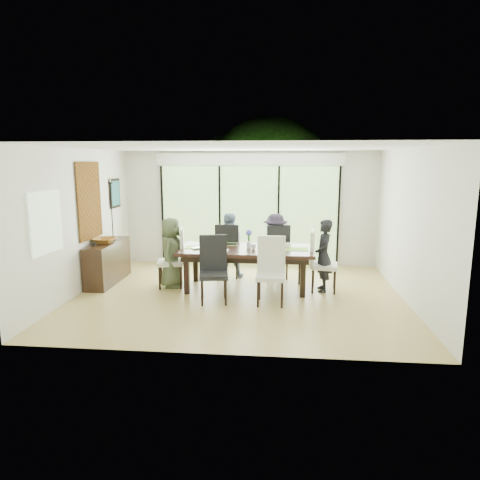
# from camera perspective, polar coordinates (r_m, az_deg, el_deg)

# --- Properties ---
(floor) EXTENTS (6.00, 5.00, 0.01)m
(floor) POSITION_cam_1_polar(r_m,az_deg,el_deg) (8.05, -0.17, -7.38)
(floor) COLOR olive
(floor) RESTS_ON ground
(ceiling) EXTENTS (6.00, 5.00, 0.01)m
(ceiling) POSITION_cam_1_polar(r_m,az_deg,el_deg) (7.66, -0.18, 12.29)
(ceiling) COLOR white
(ceiling) RESTS_ON wall_back
(wall_back) EXTENTS (6.00, 0.02, 2.70)m
(wall_back) POSITION_cam_1_polar(r_m,az_deg,el_deg) (10.22, 1.21, 4.24)
(wall_back) COLOR silver
(wall_back) RESTS_ON floor
(wall_front) EXTENTS (6.00, 0.02, 2.70)m
(wall_front) POSITION_cam_1_polar(r_m,az_deg,el_deg) (5.29, -2.86, -1.71)
(wall_front) COLOR silver
(wall_front) RESTS_ON floor
(wall_left) EXTENTS (0.02, 5.00, 2.70)m
(wall_left) POSITION_cam_1_polar(r_m,az_deg,el_deg) (8.58, -20.64, 2.35)
(wall_left) COLOR white
(wall_left) RESTS_ON floor
(wall_right) EXTENTS (0.02, 5.00, 2.70)m
(wall_right) POSITION_cam_1_polar(r_m,az_deg,el_deg) (8.03, 21.74, 1.76)
(wall_right) COLOR white
(wall_right) RESTS_ON floor
(glass_doors) EXTENTS (4.20, 0.02, 2.30)m
(glass_doors) POSITION_cam_1_polar(r_m,az_deg,el_deg) (10.20, 1.19, 3.37)
(glass_doors) COLOR #598C3F
(glass_doors) RESTS_ON wall_back
(blinds_header) EXTENTS (4.40, 0.06, 0.28)m
(blinds_header) POSITION_cam_1_polar(r_m,az_deg,el_deg) (10.11, 1.22, 10.70)
(blinds_header) COLOR white
(blinds_header) RESTS_ON wall_back
(mullion_a) EXTENTS (0.05, 0.04, 2.30)m
(mullion_a) POSITION_cam_1_polar(r_m,az_deg,el_deg) (10.56, -10.27, 3.45)
(mullion_a) COLOR black
(mullion_a) RESTS_ON wall_back
(mullion_b) EXTENTS (0.05, 0.04, 2.30)m
(mullion_b) POSITION_cam_1_polar(r_m,az_deg,el_deg) (10.27, -2.72, 3.41)
(mullion_b) COLOR black
(mullion_b) RESTS_ON wall_back
(mullion_c) EXTENTS (0.05, 0.04, 2.30)m
(mullion_c) POSITION_cam_1_polar(r_m,az_deg,el_deg) (10.16, 5.13, 3.31)
(mullion_c) COLOR black
(mullion_c) RESTS_ON wall_back
(mullion_d) EXTENTS (0.05, 0.04, 2.30)m
(mullion_d) POSITION_cam_1_polar(r_m,az_deg,el_deg) (10.25, 12.99, 3.14)
(mullion_d) COLOR black
(mullion_d) RESTS_ON wall_back
(side_window) EXTENTS (0.02, 0.90, 1.00)m
(side_window) POSITION_cam_1_polar(r_m,az_deg,el_deg) (7.49, -24.43, 2.14)
(side_window) COLOR #8CAD7F
(side_window) RESTS_ON wall_left
(deck) EXTENTS (6.00, 1.80, 0.10)m
(deck) POSITION_cam_1_polar(r_m,az_deg,el_deg) (11.33, 1.52, -2.32)
(deck) COLOR brown
(deck) RESTS_ON ground
(rail_top) EXTENTS (6.00, 0.08, 0.06)m
(rail_top) POSITION_cam_1_polar(r_m,az_deg,el_deg) (12.00, 1.80, 1.32)
(rail_top) COLOR brown
(rail_top) RESTS_ON deck
(foliage_left) EXTENTS (3.20, 3.20, 3.20)m
(foliage_left) POSITION_cam_1_polar(r_m,az_deg,el_deg) (13.12, -5.80, 5.97)
(foliage_left) COLOR #14380F
(foliage_left) RESTS_ON ground
(foliage_mid) EXTENTS (4.00, 4.00, 4.00)m
(foliage_mid) POSITION_cam_1_polar(r_m,az_deg,el_deg) (13.44, 4.00, 7.65)
(foliage_mid) COLOR #14380F
(foliage_mid) RESTS_ON ground
(foliage_right) EXTENTS (2.80, 2.80, 2.80)m
(foliage_right) POSITION_cam_1_polar(r_m,az_deg,el_deg) (12.76, 12.00, 4.86)
(foliage_right) COLOR #14380F
(foliage_right) RESTS_ON ground
(foliage_far) EXTENTS (3.60, 3.60, 3.60)m
(foliage_far) POSITION_cam_1_polar(r_m,az_deg,el_deg) (14.21, 0.00, 7.10)
(foliage_far) COLOR #14380F
(foliage_far) RESTS_ON ground
(table_top) EXTENTS (2.58, 1.18, 0.06)m
(table_top) POSITION_cam_1_polar(r_m,az_deg,el_deg) (8.25, 0.81, -1.34)
(table_top) COLOR black
(table_top) RESTS_ON floor
(table_apron) EXTENTS (2.36, 0.97, 0.11)m
(table_apron) POSITION_cam_1_polar(r_m,az_deg,el_deg) (8.27, 0.81, -2.00)
(table_apron) COLOR black
(table_apron) RESTS_ON floor
(table_leg_fl) EXTENTS (0.10, 0.10, 0.74)m
(table_leg_fl) POSITION_cam_1_polar(r_m,az_deg,el_deg) (8.09, -7.12, -4.59)
(table_leg_fl) COLOR black
(table_leg_fl) RESTS_ON floor
(table_leg_fr) EXTENTS (0.10, 0.10, 0.74)m
(table_leg_fr) POSITION_cam_1_polar(r_m,az_deg,el_deg) (7.91, 8.39, -4.97)
(table_leg_fr) COLOR black
(table_leg_fr) RESTS_ON floor
(table_leg_bl) EXTENTS (0.10, 0.10, 0.74)m
(table_leg_bl) POSITION_cam_1_polar(r_m,az_deg,el_deg) (8.91, -5.92, -3.17)
(table_leg_bl) COLOR black
(table_leg_bl) RESTS_ON floor
(table_leg_br) EXTENTS (0.10, 0.10, 0.74)m
(table_leg_br) POSITION_cam_1_polar(r_m,az_deg,el_deg) (8.75, 8.12, -3.47)
(table_leg_br) COLOR black
(table_leg_br) RESTS_ON floor
(chair_left_end) EXTENTS (0.58, 0.58, 1.18)m
(chair_left_end) POSITION_cam_1_polar(r_m,az_deg,el_deg) (8.54, -9.28, -2.32)
(chair_left_end) COLOR white
(chair_left_end) RESTS_ON floor
(chair_right_end) EXTENTS (0.54, 0.54, 1.18)m
(chair_right_end) POSITION_cam_1_polar(r_m,az_deg,el_deg) (8.31, 11.18, -2.75)
(chair_right_end) COLOR white
(chair_right_end) RESTS_ON floor
(chair_far_left) EXTENTS (0.50, 0.50, 1.18)m
(chair_far_left) POSITION_cam_1_polar(r_m,az_deg,el_deg) (9.16, -1.57, -1.31)
(chair_far_left) COLOR black
(chair_far_left) RESTS_ON floor
(chair_far_right) EXTENTS (0.62, 0.62, 1.18)m
(chair_far_right) POSITION_cam_1_polar(r_m,az_deg,el_deg) (9.10, 4.70, -1.43)
(chair_far_right) COLOR black
(chair_far_right) RESTS_ON floor
(chair_near_left) EXTENTS (0.57, 0.57, 1.18)m
(chair_near_left) POSITION_cam_1_polar(r_m,az_deg,el_deg) (7.51, -3.55, -3.99)
(chair_near_left) COLOR black
(chair_near_left) RESTS_ON floor
(chair_near_right) EXTENTS (0.50, 0.50, 1.18)m
(chair_near_right) POSITION_cam_1_polar(r_m,az_deg,el_deg) (7.42, 4.11, -4.17)
(chair_near_right) COLOR silver
(chair_near_right) RESTS_ON floor
(person_left_end) EXTENTS (0.42, 0.66, 1.38)m
(person_left_end) POSITION_cam_1_polar(r_m,az_deg,el_deg) (8.52, -9.17, -1.66)
(person_left_end) COLOR #485337
(person_left_end) RESTS_ON floor
(person_right_end) EXTENTS (0.44, 0.67, 1.38)m
(person_right_end) POSITION_cam_1_polar(r_m,az_deg,el_deg) (8.28, 11.07, -2.06)
(person_right_end) COLOR black
(person_right_end) RESTS_ON floor
(person_far_left) EXTENTS (0.70, 0.50, 1.38)m
(person_far_left) POSITION_cam_1_polar(r_m,az_deg,el_deg) (9.12, -1.59, -0.71)
(person_far_left) COLOR #758AAA
(person_far_left) RESTS_ON floor
(person_far_right) EXTENTS (0.71, 0.53, 1.38)m
(person_far_right) POSITION_cam_1_polar(r_m,az_deg,el_deg) (9.06, 4.71, -0.83)
(person_far_right) COLOR #261F2F
(person_far_right) RESTS_ON floor
(placemat_left) EXTENTS (0.47, 0.34, 0.01)m
(placemat_left) POSITION_cam_1_polar(r_m,az_deg,el_deg) (8.37, -5.68, -0.97)
(placemat_left) COLOR #8EC446
(placemat_left) RESTS_ON table_top
(placemat_right) EXTENTS (0.47, 0.34, 0.01)m
(placemat_right) POSITION_cam_1_polar(r_m,az_deg,el_deg) (8.22, 7.42, -1.22)
(placemat_right) COLOR #7CB540
(placemat_right) RESTS_ON table_top
(placemat_far_l) EXTENTS (0.47, 0.34, 0.01)m
(placemat_far_l) POSITION_cam_1_polar(r_m,az_deg,el_deg) (8.68, -1.94, -0.51)
(placemat_far_l) COLOR #83B13F
(placemat_far_l) RESTS_ON table_top
(placemat_far_r) EXTENTS (0.47, 0.34, 0.01)m
(placemat_far_r) POSITION_cam_1_polar(r_m,az_deg,el_deg) (8.61, 4.68, -0.63)
(placemat_far_r) COLOR #82A73B
(placemat_far_r) RESTS_ON table_top
(placemat_paper) EXTENTS (0.47, 0.34, 0.01)m
(placemat_paper) POSITION_cam_1_polar(r_m,az_deg,el_deg) (8.02, -3.29, -1.45)
(placemat_paper) COLOR white
(placemat_paper) RESTS_ON table_top
(tablet_far_l) EXTENTS (0.28, 0.19, 0.01)m
(tablet_far_l) POSITION_cam_1_polar(r_m,az_deg,el_deg) (8.62, -1.32, -0.53)
(tablet_far_l) COLOR black
(tablet_far_l) RESTS_ON table_top
(tablet_far_r) EXTENTS (0.26, 0.18, 0.01)m
(tablet_far_r) POSITION_cam_1_polar(r_m,az_deg,el_deg) (8.56, 4.34, -0.64)
(tablet_far_r) COLOR black
(tablet_far_r) RESTS_ON table_top
(papers) EXTENTS (0.32, 0.24, 0.00)m
(papers) POSITION_cam_1_polar(r_m,az_deg,el_deg) (8.17, 5.68, -1.27)
(papers) COLOR white
(papers) RESTS_ON table_top
(platter_base) EXTENTS (0.28, 0.28, 0.03)m
(platter_base) POSITION_cam_1_polar(r_m,az_deg,el_deg) (8.01, -3.29, -1.34)
(platter_base) COLOR white
(platter_base) RESTS_ON table_top
(platter_snacks) EXTENTS (0.21, 0.21, 0.02)m
(platter_snacks) POSITION_cam_1_polar(r_m,az_deg,el_deg) (8.01, -3.29, -1.21)
(platter_snacks) COLOR orange
(platter_snacks) RESTS_ON table_top
(vase) EXTENTS (0.09, 0.09, 0.13)m
(vase) POSITION_cam_1_polar(r_m,az_deg,el_deg) (8.28, 1.18, -0.62)
(vase) COLOR silver
(vase) RESTS_ON table_top
(hyacinth_stems) EXTENTS (0.04, 0.04, 0.17)m
(hyacinth_stems) POSITION_cam_1_polar(r_m,az_deg,el_deg) (8.25, 1.19, 0.25)
(hyacinth_stems) COLOR #337226
(hyacinth_stems) RESTS_ON table_top
(hyacinth_blooms) EXTENTS (0.12, 0.12, 0.12)m
(hyacinth_blooms) POSITION_cam_1_polar(r_m,az_deg,el_deg) (8.24, 1.19, 0.99)
(hyacinth_blooms) COLOR #4D54C1
(hyacinth_blooms) RESTS_ON table_top
(laptop) EXTENTS (0.41, 0.41, 0.03)m
(laptop) POSITION_cam_1_polar(r_m,az_deg,el_deg) (8.26, -5.14, -1.05)
(laptop) COLOR silver
(laptop) RESTS_ON table_top
(cup_a) EXTENTS (0.18, 0.18, 0.10)m
(cup_a) POSITION_cam_1_polar(r_m,az_deg,el_deg) (8.47, -3.83, -0.48)
(cup_a) COLOR white
(cup_a) RESTS_ON table_top
(cup_b) EXTENTS (0.13, 0.13, 0.10)m
(cup_b) POSITION_cam_1_polar(r_m,az_deg,el_deg) (8.13, 1.81, -0.94)
(cup_b) COLOR white
(cup_b) RESTS_ON table_top
(cup_c) EXTENTS (0.13, 0.13, 0.10)m
(cup_c) POSITION_cam_1_polar(r_m,az_deg,el_deg) (8.31, 6.37, -0.74)
(cup_c) COLOR white
(cup_c) RESTS_ON table_top
(book) EXTENTS (0.24, 0.28, 0.02)m
(book) POSITION_cam_1_polar(r_m,az_deg,el_deg) (8.28, 2.56, -1.02)
(book) COLOR white
(book) RESTS_ON table_top
(sideboard) EXTENTS (0.42, 1.49, 0.84)m
(sideboard) POSITION_cam_1_polar(r_m,az_deg,el_deg) (9.18, -17.22, -2.87)
(sideboard) COLOR black
(sideboard) RESTS_ON floor
(bowl) EXTENTS (0.44, 0.44, 0.11)m
(bowl) POSITION_cam_1_polar(r_m,az_deg,el_deg) (8.99, -17.63, -0.08)
(bowl) COLOR brown
(bowl) RESTS_ON sideboard
(candlestick_base) EXTENTS (0.09, 0.09, 0.04)m
(candlestick_base) POSITION_cam_1_polar(r_m,az_deg,el_deg) (9.41, -16.55, 0.21)
(candlestick_base) COLOR black
(candlestick_base) RESTS_ON sideboard
(candlestick_shaft) EXTENTS (0.02, 0.02, 1.16)m
(candlestick_shaft) POSITION_cam_1_polar(r_m,az_deg,el_deg) (9.33, -16.74, 3.76)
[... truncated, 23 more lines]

